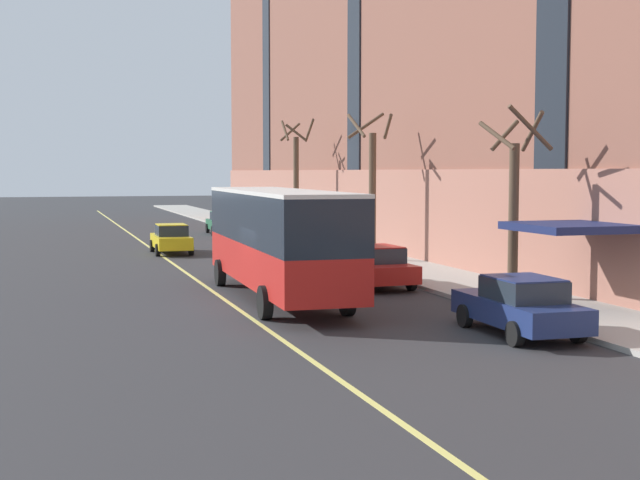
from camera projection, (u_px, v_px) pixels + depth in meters
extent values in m
plane|color=#303033|center=(269.00, 306.00, 28.60)|extent=(260.00, 260.00, 0.00)
cube|color=#ADA89E|center=(460.00, 283.00, 33.90)|extent=(4.01, 160.00, 0.15)
cube|color=#A56A58|center=(548.00, 231.00, 31.46)|extent=(0.14, 110.00, 4.40)
cube|color=navy|center=(571.00, 227.00, 27.38)|extent=(3.20, 3.40, 0.24)
cube|color=#1E232B|center=(354.00, 12.00, 50.23)|extent=(0.10, 2.00, 18.38)
cube|color=#1E232B|center=(266.00, 57.00, 69.86)|extent=(0.10, 2.00, 18.38)
cube|color=red|center=(278.00, 262.00, 29.75)|extent=(2.85, 12.31, 1.33)
cube|color=black|center=(278.00, 218.00, 29.64)|extent=(2.86, 12.31, 1.63)
cube|color=silver|center=(278.00, 192.00, 29.57)|extent=(2.88, 12.31, 0.12)
cube|color=#19232D|center=(243.00, 214.00, 35.55)|extent=(2.31, 0.14, 1.22)
cube|color=orange|center=(243.00, 194.00, 35.50)|extent=(1.76, 0.11, 0.28)
cube|color=black|center=(243.00, 261.00, 35.72)|extent=(2.47, 0.19, 0.24)
cube|color=white|center=(222.00, 255.00, 35.46)|extent=(0.28, 0.07, 0.18)
cube|color=white|center=(265.00, 254.00, 35.94)|extent=(0.28, 0.07, 0.18)
cylinder|color=black|center=(220.00, 273.00, 33.58)|extent=(0.33, 1.01, 1.00)
cylinder|color=black|center=(285.00, 271.00, 34.27)|extent=(0.33, 1.01, 1.00)
cylinder|color=black|center=(265.00, 302.00, 25.95)|extent=(0.33, 1.01, 1.00)
cylinder|color=black|center=(347.00, 299.00, 26.63)|extent=(0.33, 1.01, 1.00)
cube|color=#B7B7BC|center=(282.00, 242.00, 46.64)|extent=(1.93, 4.85, 0.64)
cube|color=#232D38|center=(283.00, 230.00, 46.36)|extent=(1.63, 2.21, 0.56)
cube|color=#B7B7BC|center=(283.00, 225.00, 46.34)|extent=(1.59, 2.11, 0.04)
cylinder|color=black|center=(260.00, 246.00, 47.86)|extent=(0.24, 0.65, 0.64)
cylinder|color=black|center=(291.00, 245.00, 48.32)|extent=(0.24, 0.65, 0.64)
cylinder|color=black|center=(272.00, 250.00, 45.00)|extent=(0.24, 0.65, 0.64)
cylinder|color=black|center=(305.00, 250.00, 45.46)|extent=(0.24, 0.65, 0.64)
cube|color=#B21E19|center=(373.00, 270.00, 33.29)|extent=(1.95, 4.67, 0.64)
cube|color=#232D38|center=(376.00, 254.00, 33.03)|extent=(1.66, 2.12, 0.56)
cube|color=#B21E19|center=(376.00, 246.00, 33.01)|extent=(1.62, 2.03, 0.04)
cylinder|color=black|center=(338.00, 275.00, 34.38)|extent=(0.24, 0.65, 0.64)
cylinder|color=black|center=(381.00, 273.00, 34.96)|extent=(0.24, 0.65, 0.64)
cylinder|color=black|center=(366.00, 284.00, 31.68)|extent=(0.24, 0.65, 0.64)
cylinder|color=black|center=(411.00, 282.00, 32.25)|extent=(0.24, 0.65, 0.64)
cube|color=#23603D|center=(223.00, 225.00, 61.44)|extent=(1.91, 4.37, 0.64)
cube|color=#232D38|center=(223.00, 216.00, 61.19)|extent=(1.61, 1.99, 0.56)
cube|color=#23603D|center=(223.00, 212.00, 61.17)|extent=(1.57, 1.91, 0.04)
cylinder|color=black|center=(207.00, 228.00, 62.53)|extent=(0.24, 0.65, 0.64)
cylinder|color=black|center=(232.00, 228.00, 62.97)|extent=(0.24, 0.65, 0.64)
cylinder|color=black|center=(213.00, 231.00, 59.96)|extent=(0.24, 0.65, 0.64)
cylinder|color=black|center=(238.00, 230.00, 60.41)|extent=(0.24, 0.65, 0.64)
cube|color=navy|center=(519.00, 311.00, 23.51)|extent=(1.90, 4.66, 0.64)
cube|color=#232D38|center=(524.00, 289.00, 23.24)|extent=(1.63, 2.12, 0.56)
cube|color=navy|center=(524.00, 278.00, 23.22)|extent=(1.59, 2.02, 0.04)
cylinder|color=black|center=(465.00, 316.00, 24.66)|extent=(0.24, 0.65, 0.64)
cylinder|color=black|center=(522.00, 313.00, 25.15)|extent=(0.24, 0.65, 0.64)
cylinder|color=black|center=(515.00, 334.00, 21.92)|extent=(0.24, 0.65, 0.64)
cylinder|color=black|center=(578.00, 330.00, 22.40)|extent=(0.24, 0.65, 0.64)
cube|color=yellow|center=(171.00, 241.00, 46.75)|extent=(1.79, 4.44, 0.64)
cube|color=#232D38|center=(171.00, 230.00, 46.49)|extent=(1.55, 2.01, 0.56)
cube|color=yellow|center=(171.00, 225.00, 46.47)|extent=(1.51, 1.92, 0.04)
cylinder|color=black|center=(152.00, 246.00, 47.85)|extent=(0.23, 0.64, 0.64)
cylinder|color=black|center=(184.00, 245.00, 48.33)|extent=(0.23, 0.64, 0.64)
cylinder|color=black|center=(158.00, 250.00, 45.23)|extent=(0.23, 0.64, 0.64)
cylinder|color=black|center=(191.00, 249.00, 45.71)|extent=(0.23, 0.64, 0.64)
cylinder|color=brown|center=(513.00, 221.00, 29.32)|extent=(0.33, 0.33, 5.08)
cylinder|color=brown|center=(532.00, 131.00, 29.26)|extent=(0.21, 1.37, 1.30)
cylinder|color=brown|center=(505.00, 135.00, 29.57)|extent=(1.15, 0.33, 1.07)
cylinder|color=brown|center=(497.00, 136.00, 28.69)|extent=(0.56, 1.63, 1.01)
cylinder|color=brown|center=(531.00, 128.00, 28.33)|extent=(1.76, 0.34, 1.46)
cylinder|color=brown|center=(372.00, 197.00, 41.77)|extent=(0.34, 0.34, 5.95)
cylinder|color=brown|center=(388.00, 127.00, 41.60)|extent=(0.42, 1.53, 1.13)
cylinder|color=brown|center=(366.00, 126.00, 42.35)|extent=(1.86, 0.18, 1.29)
cylinder|color=brown|center=(356.00, 126.00, 41.17)|extent=(0.34, 1.80, 1.18)
cylinder|color=brown|center=(296.00, 188.00, 54.23)|extent=(0.33, 0.33, 6.24)
cylinder|color=brown|center=(310.00, 130.00, 54.20)|extent=(0.19, 1.79, 1.35)
cylinder|color=brown|center=(290.00, 132.00, 54.53)|extent=(1.42, 0.54, 1.17)
cylinder|color=brown|center=(285.00, 130.00, 53.76)|extent=(0.15, 1.48, 1.29)
cylinder|color=brown|center=(296.00, 132.00, 53.38)|extent=(1.27, 0.52, 1.03)
cube|color=#E0D66B|center=(218.00, 295.00, 31.13)|extent=(0.16, 140.00, 0.01)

